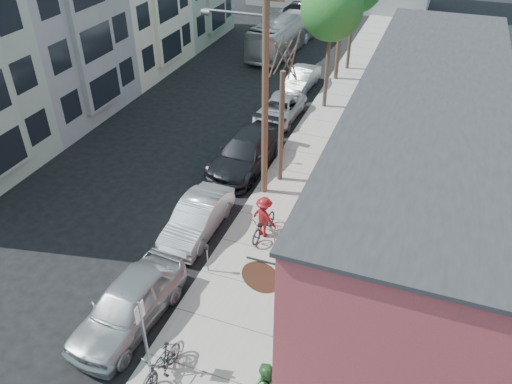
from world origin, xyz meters
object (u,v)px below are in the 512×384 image
(utility_pole_near, at_px, (264,84))
(car_4, at_px, (301,79))
(patron_grey, at_px, (281,351))
(parked_bike_a, at_px, (162,365))
(tree_leafy_mid, at_px, (332,10))
(car_2, at_px, (246,152))
(tree_bare, at_px, (281,128))
(patio_chair_b, at_px, (283,329))
(parking_meter_near, at_px, (207,254))
(cyclist, at_px, (264,217))
(sign_post, at_px, (143,329))
(patio_chair_a, at_px, (287,326))
(car_3, at_px, (280,109))
(parked_bike_b, at_px, (164,361))
(car_0, at_px, (129,304))
(parking_meter_far, at_px, (279,148))
(bus, at_px, (285,32))
(car_1, at_px, (197,218))

(utility_pole_near, bearing_deg, car_4, 98.06)
(patron_grey, relative_size, parked_bike_a, 0.80)
(tree_leafy_mid, distance_m, car_2, 9.86)
(tree_bare, height_order, patio_chair_b, tree_bare)
(parking_meter_near, height_order, cyclist, cyclist)
(sign_post, xyz_separation_m, patio_chair_a, (3.60, 2.60, -1.24))
(utility_pole_near, height_order, car_3, utility_pole_near)
(parking_meter_near, distance_m, patio_chair_a, 4.17)
(parking_meter_near, relative_size, parked_bike_a, 0.64)
(sign_post, relative_size, patron_grey, 1.80)
(parked_bike_a, height_order, parked_bike_b, parked_bike_a)
(patio_chair_b, height_order, car_0, car_0)
(cyclist, distance_m, car_0, 6.41)
(parking_meter_near, bearing_deg, tree_bare, 85.52)
(parking_meter_far, bearing_deg, parked_bike_a, -86.99)
(utility_pole_near, bearing_deg, car_3, 102.44)
(parking_meter_far, xyz_separation_m, utility_pole_near, (0.14, -2.70, 4.43))
(car_4, bearing_deg, parked_bike_b, -80.95)
(utility_pole_near, height_order, bus, utility_pole_near)
(cyclist, bearing_deg, parked_bike_a, 107.46)
(tree_leafy_mid, height_order, bus, tree_leafy_mid)
(sign_post, xyz_separation_m, bus, (-5.24, 30.19, -0.41))
(utility_pole_near, relative_size, parked_bike_b, 5.21)
(tree_bare, xyz_separation_m, parked_bike_a, (0.14, -11.72, -2.13))
(sign_post, xyz_separation_m, parked_bike_b, (0.56, -0.03, -1.18))
(parking_meter_far, height_order, parked_bike_a, parking_meter_far)
(car_0, relative_size, bus, 0.49)
(patron_grey, height_order, parked_bike_a, patron_grey)
(car_3, bearing_deg, car_4, 93.26)
(car_0, bearing_deg, patio_chair_a, 16.80)
(patio_chair_a, bearing_deg, parking_meter_far, 132.06)
(utility_pole_near, height_order, tree_leafy_mid, utility_pole_near)
(parking_meter_far, bearing_deg, sign_post, -89.56)
(parking_meter_near, distance_m, tree_leafy_mid, 16.71)
(car_3, bearing_deg, patio_chair_b, -69.33)
(tree_leafy_mid, height_order, car_3, tree_leafy_mid)
(sign_post, relative_size, car_1, 0.63)
(sign_post, height_order, cyclist, sign_post)
(cyclist, bearing_deg, car_4, -57.58)
(patio_chair_a, bearing_deg, parked_bike_a, -114.61)
(parked_bike_b, relative_size, car_2, 0.33)
(car_3, xyz_separation_m, car_4, (-0.09, 4.92, 0.05))
(parked_bike_b, relative_size, car_4, 0.46)
(patron_grey, bearing_deg, bus, -173.77)
(tree_leafy_mid, bearing_deg, parking_meter_near, -91.98)
(tree_leafy_mid, xyz_separation_m, patio_chair_a, (3.15, -17.83, -5.37))
(parking_meter_far, height_order, cyclist, cyclist)
(patio_chair_b, bearing_deg, car_1, 122.42)
(patio_chair_a, height_order, car_3, car_3)
(car_3, bearing_deg, car_1, -87.27)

